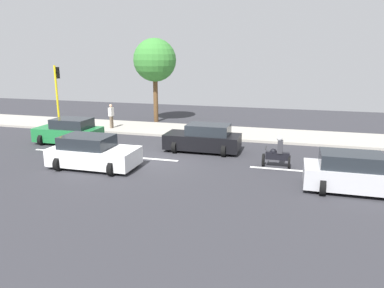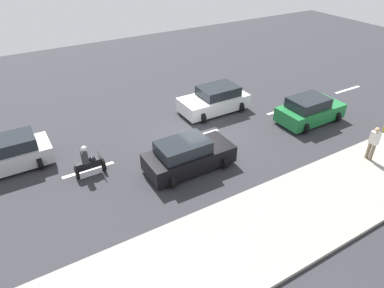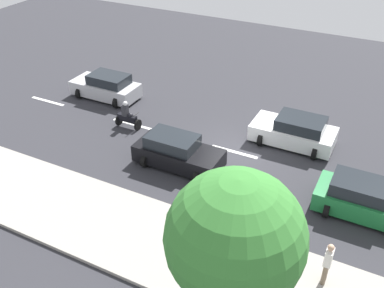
{
  "view_description": "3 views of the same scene",
  "coord_description": "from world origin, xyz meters",
  "px_view_note": "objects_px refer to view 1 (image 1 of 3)",
  "views": [
    {
      "loc": [
        -16.54,
        -6.57,
        5.18
      ],
      "look_at": [
        0.46,
        -1.8,
        0.81
      ],
      "focal_mm": 33.8,
      "sensor_mm": 36.0,
      "label": 1
    },
    {
      "loc": [
        13.37,
        -8.37,
        9.52
      ],
      "look_at": [
        2.25,
        -1.78,
        1.29
      ],
      "focal_mm": 32.13,
      "sensor_mm": 36.0,
      "label": 2
    },
    {
      "loc": [
        16.85,
        6.24,
        11.93
      ],
      "look_at": [
        1.48,
        -1.59,
        0.85
      ],
      "focal_mm": 40.9,
      "sensor_mm": 36.0,
      "label": 3
    }
  ],
  "objects_px": {
    "car_green": "(69,132)",
    "car_white": "(93,153)",
    "motorcycle": "(277,154)",
    "car_black": "(204,139)",
    "traffic_light_corner": "(57,89)",
    "car_silver": "(357,174)",
    "street_tree_north": "(155,61)",
    "pedestrian_near_signal": "(111,115)"
  },
  "relations": [
    {
      "from": "street_tree_north",
      "to": "car_silver",
      "type": "bearing_deg",
      "value": -132.88
    },
    {
      "from": "traffic_light_corner",
      "to": "motorcycle",
      "type": "bearing_deg",
      "value": -106.68
    },
    {
      "from": "car_white",
      "to": "traffic_light_corner",
      "type": "bearing_deg",
      "value": 43.89
    },
    {
      "from": "car_green",
      "to": "car_black",
      "type": "relative_size",
      "value": 0.93
    },
    {
      "from": "motorcycle",
      "to": "car_green",
      "type": "bearing_deg",
      "value": 83.19
    },
    {
      "from": "car_black",
      "to": "street_tree_north",
      "type": "distance_m",
      "value": 10.55
    },
    {
      "from": "car_black",
      "to": "pedestrian_near_signal",
      "type": "height_order",
      "value": "pedestrian_near_signal"
    },
    {
      "from": "motorcycle",
      "to": "street_tree_north",
      "type": "bearing_deg",
      "value": 45.57
    },
    {
      "from": "motorcycle",
      "to": "pedestrian_near_signal",
      "type": "bearing_deg",
      "value": 63.82
    },
    {
      "from": "traffic_light_corner",
      "to": "street_tree_north",
      "type": "distance_m",
      "value": 7.51
    },
    {
      "from": "car_green",
      "to": "traffic_light_corner",
      "type": "height_order",
      "value": "traffic_light_corner"
    },
    {
      "from": "car_white",
      "to": "pedestrian_near_signal",
      "type": "distance_m",
      "value": 8.83
    },
    {
      "from": "car_black",
      "to": "pedestrian_near_signal",
      "type": "distance_m",
      "value": 8.61
    },
    {
      "from": "car_silver",
      "to": "car_white",
      "type": "relative_size",
      "value": 1.0
    },
    {
      "from": "car_green",
      "to": "car_white",
      "type": "xyz_separation_m",
      "value": [
        -3.87,
        -3.87,
        0.0
      ]
    },
    {
      "from": "car_green",
      "to": "car_black",
      "type": "height_order",
      "value": "same"
    },
    {
      "from": "motorcycle",
      "to": "traffic_light_corner",
      "type": "bearing_deg",
      "value": 73.32
    },
    {
      "from": "car_silver",
      "to": "car_white",
      "type": "bearing_deg",
      "value": 90.12
    },
    {
      "from": "car_black",
      "to": "traffic_light_corner",
      "type": "bearing_deg",
      "value": 76.51
    },
    {
      "from": "car_black",
      "to": "pedestrian_near_signal",
      "type": "xyz_separation_m",
      "value": [
        3.89,
        7.67,
        0.35
      ]
    },
    {
      "from": "car_silver",
      "to": "traffic_light_corner",
      "type": "bearing_deg",
      "value": 69.2
    },
    {
      "from": "motorcycle",
      "to": "pedestrian_near_signal",
      "type": "xyz_separation_m",
      "value": [
        5.75,
        11.7,
        0.42
      ]
    },
    {
      "from": "car_black",
      "to": "motorcycle",
      "type": "xyz_separation_m",
      "value": [
        -1.86,
        -4.03,
        -0.07
      ]
    },
    {
      "from": "car_green",
      "to": "car_silver",
      "type": "bearing_deg",
      "value": -104.08
    },
    {
      "from": "car_white",
      "to": "traffic_light_corner",
      "type": "distance_m",
      "value": 9.83
    },
    {
      "from": "car_silver",
      "to": "car_green",
      "type": "distance_m",
      "value": 15.82
    },
    {
      "from": "car_black",
      "to": "car_green",
      "type": "bearing_deg",
      "value": 92.8
    },
    {
      "from": "car_black",
      "to": "motorcycle",
      "type": "bearing_deg",
      "value": -114.8
    },
    {
      "from": "car_green",
      "to": "street_tree_north",
      "type": "relative_size",
      "value": 0.59
    },
    {
      "from": "pedestrian_near_signal",
      "to": "street_tree_north",
      "type": "distance_m",
      "value": 5.69
    },
    {
      "from": "car_silver",
      "to": "car_green",
      "type": "bearing_deg",
      "value": 75.92
    },
    {
      "from": "car_green",
      "to": "car_black",
      "type": "distance_m",
      "value": 8.21
    },
    {
      "from": "car_green",
      "to": "motorcycle",
      "type": "distance_m",
      "value": 12.31
    },
    {
      "from": "motorcycle",
      "to": "traffic_light_corner",
      "type": "xyz_separation_m",
      "value": [
        4.49,
        15.0,
        2.29
      ]
    },
    {
      "from": "car_green",
      "to": "traffic_light_corner",
      "type": "xyz_separation_m",
      "value": [
        3.03,
        2.77,
        2.22
      ]
    },
    {
      "from": "car_black",
      "to": "car_silver",
      "type": "bearing_deg",
      "value": -120.72
    },
    {
      "from": "traffic_light_corner",
      "to": "street_tree_north",
      "type": "height_order",
      "value": "street_tree_north"
    },
    {
      "from": "car_white",
      "to": "street_tree_north",
      "type": "distance_m",
      "value": 12.82
    },
    {
      "from": "car_white",
      "to": "traffic_light_corner",
      "type": "relative_size",
      "value": 0.91
    },
    {
      "from": "car_green",
      "to": "street_tree_north",
      "type": "xyz_separation_m",
      "value": [
        8.2,
        -2.37,
        4.05
      ]
    },
    {
      "from": "car_silver",
      "to": "street_tree_north",
      "type": "xyz_separation_m",
      "value": [
        12.05,
        12.98,
        4.05
      ]
    },
    {
      "from": "car_white",
      "to": "car_black",
      "type": "bearing_deg",
      "value": -45.33
    }
  ]
}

